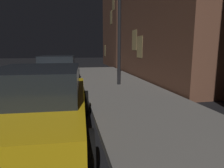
% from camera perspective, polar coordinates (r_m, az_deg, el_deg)
% --- Properties ---
extents(car_yellow_cab, '(2.16, 4.36, 1.43)m').
position_cam_1_polar(car_yellow_cab, '(4.21, -19.93, -5.29)').
color(car_yellow_cab, gold).
rests_on(car_yellow_cab, ground).
extents(car_white, '(2.23, 4.26, 1.43)m').
position_cam_1_polar(car_white, '(10.29, -15.13, 3.70)').
color(car_white, silver).
rests_on(car_white, ground).
extents(building_mid, '(8.99, 10.03, 8.08)m').
position_cam_1_polar(building_mid, '(13.82, 27.01, 18.44)').
color(building_mid, brown).
rests_on(building_mid, ground).
extents(building_far, '(7.92, 7.17, 9.10)m').
position_cam_1_polar(building_far, '(21.80, 9.79, 17.25)').
color(building_far, brown).
rests_on(building_far, ground).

